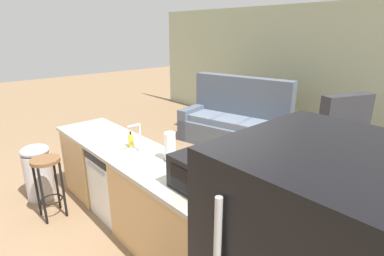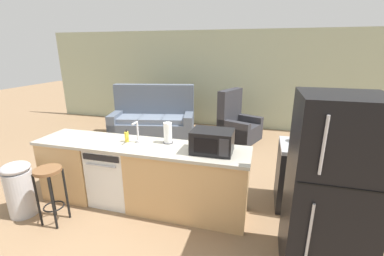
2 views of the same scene
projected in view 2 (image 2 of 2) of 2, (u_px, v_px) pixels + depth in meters
ground_plane at (133, 201)px, 3.72m from camera, size 24.00×24.00×0.00m
wall_back at (212, 80)px, 7.12m from camera, size 10.00×0.06×2.60m
kitchen_counter at (147, 178)px, 3.53m from camera, size 2.94×0.66×0.90m
dishwasher at (115, 173)px, 3.65m from camera, size 0.58×0.61×0.84m
stove_range at (306, 177)px, 3.49m from camera, size 0.76×0.68×0.90m
refrigerator at (330, 190)px, 2.35m from camera, size 0.72×0.73×1.76m
microwave at (212, 141)px, 3.12m from camera, size 0.50×0.37×0.28m
sink_faucet at (137, 133)px, 3.43m from camera, size 0.07×0.18×0.30m
paper_towel_roll at (168, 133)px, 3.43m from camera, size 0.14×0.14×0.28m
soap_bottle at (127, 137)px, 3.49m from camera, size 0.06×0.06×0.18m
kettle at (297, 136)px, 3.49m from camera, size 0.21×0.17×0.19m
bar_stool at (50, 184)px, 3.13m from camera, size 0.32×0.32×0.74m
trash_bin at (20, 188)px, 3.34m from camera, size 0.35×0.35×0.74m
couch at (153, 121)px, 6.43m from camera, size 2.15×1.31×1.27m
armchair at (236, 125)px, 6.18m from camera, size 1.06×1.09×1.20m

